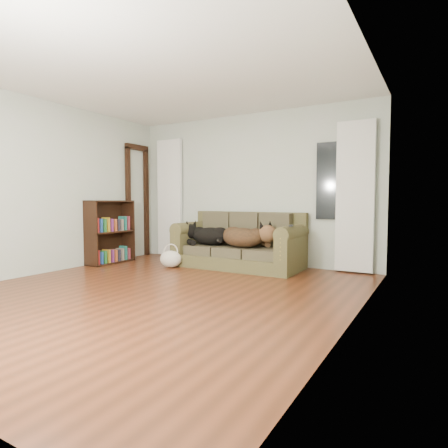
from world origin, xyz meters
The scene contains 15 objects.
floor centered at (0.00, 0.00, 0.00)m, with size 5.00×5.00×0.00m, color #43200F.
ceiling centered at (0.00, 0.00, 2.60)m, with size 5.00×5.00×0.00m, color white.
wall_back centered at (0.00, 2.50, 1.30)m, with size 4.50×0.04×2.60m, color #B5B8B4.
wall_left centered at (-2.25, 0.00, 1.30)m, with size 0.04×5.00×2.60m, color #B5B8B4.
wall_right centered at (2.25, 0.00, 1.30)m, with size 0.04×5.00×2.60m, color #B5B8B4.
curtain_left centered at (-1.70, 2.42, 1.15)m, with size 0.55×0.08×2.25m, color white.
curtain_right centered at (1.80, 2.42, 1.15)m, with size 0.55×0.08×2.25m, color white.
window_pane centered at (1.45, 2.47, 1.40)m, with size 0.50×0.03×1.20m, color black.
door_casing centered at (-2.20, 2.05, 1.05)m, with size 0.07×0.60×2.10m, color black.
sofa centered at (0.05, 1.97, 0.45)m, with size 2.06×0.89×0.84m, color #2A241C.
dog_black_lab centered at (-0.47, 1.90, 0.48)m, with size 0.72×0.50×0.31m, color black.
dog_shepherd centered at (0.23, 1.90, 0.49)m, with size 0.78×0.55×0.35m, color black.
tv_remote centered at (1.03, 1.80, 0.73)m, with size 0.04×0.16×0.02m, color black.
tote_bag centered at (-0.89, 1.41, 0.16)m, with size 0.38×0.29×0.28m, color beige.
bookshelf centered at (-2.09, 1.24, 0.50)m, with size 0.33×0.88×1.10m, color black.
Camera 1 is at (2.91, -3.41, 1.09)m, focal length 30.00 mm.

